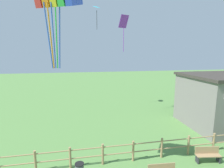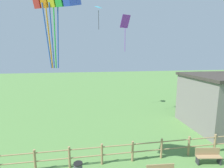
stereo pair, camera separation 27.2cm
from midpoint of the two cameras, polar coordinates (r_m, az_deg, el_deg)
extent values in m
cylinder|color=#9E7F56|center=(11.45, -24.43, -22.07)|extent=(0.14, 0.14, 1.30)
cylinder|color=#9E7F56|center=(11.17, -14.22, -22.33)|extent=(0.14, 0.14, 1.30)
cylinder|color=#9E7F56|center=(11.20, -3.79, -21.93)|extent=(0.14, 0.14, 1.30)
cylinder|color=#9E7F56|center=(11.54, 6.21, -20.92)|extent=(0.14, 0.14, 1.30)
cylinder|color=#9E7F56|center=(12.16, 15.26, -19.49)|extent=(0.14, 0.14, 1.30)
cylinder|color=#9E7F56|center=(13.03, 23.11, -17.86)|extent=(0.14, 0.14, 1.30)
cylinder|color=#9E7F56|center=(14.10, 29.76, -16.20)|extent=(0.14, 0.14, 1.30)
cylinder|color=#9E7F56|center=(11.10, 1.31, -19.49)|extent=(16.97, 0.07, 0.07)
cylinder|color=#9E7F56|center=(11.36, 1.30, -21.77)|extent=(16.97, 0.07, 0.07)
cube|color=#9E7F56|center=(10.35, 15.05, -24.83)|extent=(1.48, 0.15, 0.45)
cube|color=#9E7F56|center=(12.77, 28.35, -19.83)|extent=(1.52, 0.62, 0.05)
cube|color=#9E7F56|center=(12.79, 28.03, -18.49)|extent=(1.47, 0.27, 0.45)
cube|color=#2D2D33|center=(12.59, 25.48, -21.31)|extent=(0.11, 0.36, 0.44)
cube|color=#2D2D33|center=(13.21, 30.89, -20.24)|extent=(0.11, 0.36, 0.44)
cylinder|color=black|center=(10.19, -11.44, -24.20)|extent=(0.48, 0.48, 0.04)
cylinder|color=blue|center=(8.34, -20.93, 14.15)|extent=(0.24, 0.42, 2.74)
cylinder|color=orange|center=(8.30, -20.28, 14.22)|extent=(0.15, 0.44, 2.74)
cylinder|color=blue|center=(8.26, -19.49, 14.28)|extent=(0.05, 0.44, 2.74)
cylinder|color=green|center=(8.23, -18.61, 14.35)|extent=(0.15, 0.44, 2.74)
cylinder|color=blue|center=(8.21, -17.66, 14.41)|extent=(0.24, 0.42, 2.74)
cone|color=#2DB2C6|center=(20.44, -5.46, 23.80)|extent=(1.22, 1.21, 0.38)
cylinder|color=#2D2D33|center=(20.16, -5.40, 20.07)|extent=(0.05, 0.05, 1.98)
cube|color=purple|center=(18.23, 3.38, 19.73)|extent=(1.04, 0.82, 1.16)
cylinder|color=purple|center=(18.02, 3.32, 14.35)|extent=(0.05, 0.05, 2.41)
camera|label=1|loc=(0.14, -90.66, -0.12)|focal=28.00mm
camera|label=2|loc=(0.14, 89.34, 0.12)|focal=28.00mm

